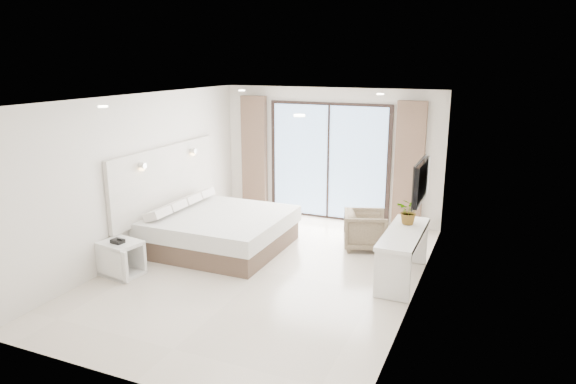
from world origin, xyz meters
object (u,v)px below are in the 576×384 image
bed (219,230)px  console_desk (403,244)px  armchair (365,228)px  nightstand (121,258)px

bed → console_desk: size_ratio=1.35×
console_desk → armchair: 1.41m
bed → nightstand: bed is taller
bed → armchair: (2.37, 1.00, 0.04)m
bed → nightstand: size_ratio=3.40×
console_desk → armchair: bearing=128.1°
console_desk → armchair: size_ratio=2.26×
console_desk → bed: bearing=178.3°
nightstand → console_desk: (4.02, 1.52, 0.30)m
nightstand → armchair: 4.10m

